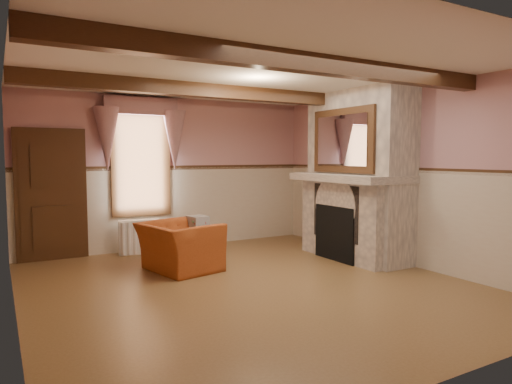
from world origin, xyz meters
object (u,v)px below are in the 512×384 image
mantel_clock (320,167)px  oil_lamp (339,165)px  armchair (179,247)px  side_table (199,245)px  radiator (139,237)px  bowl (356,172)px

mantel_clock → oil_lamp: 0.51m
oil_lamp → armchair: bearing=173.2°
side_table → mantel_clock: (2.30, -0.19, 1.25)m
radiator → oil_lamp: size_ratio=2.50×
side_table → oil_lamp: 2.72m
bowl → mantel_clock: bearing=90.0°
bowl → mantel_clock: mantel_clock is taller
side_table → mantel_clock: mantel_clock is taller
side_table → bowl: bearing=-26.2°
side_table → oil_lamp: oil_lamp is taller
side_table → radiator: size_ratio=0.79×
radiator → mantel_clock: (2.97, -1.30, 1.22)m
armchair → oil_lamp: bearing=-109.2°
radiator → bowl: (2.97, -2.23, 1.16)m
side_table → radiator: 1.30m
side_table → mantel_clock: bearing=-4.7°
armchair → mantel_clock: size_ratio=4.63×
armchair → oil_lamp: (2.77, -0.33, 1.20)m
radiator → mantel_clock: mantel_clock is taller
side_table → bowl: (2.30, -1.13, 1.19)m
radiator → side_table: bearing=-50.8°
mantel_clock → radiator: bearing=156.5°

